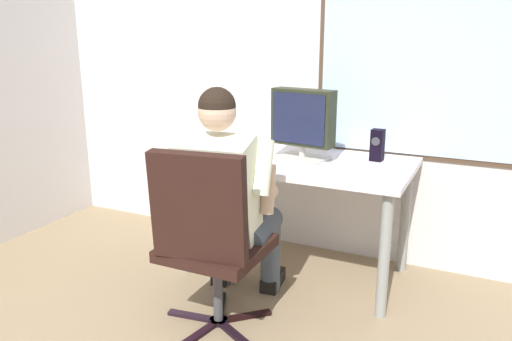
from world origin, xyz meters
TOP-DOWN VIEW (x-y plane):
  - wall_rear at (0.02, 2.54)m, footprint 4.76×0.08m
  - desk at (-0.19, 2.09)m, footprint 1.41×0.77m
  - office_chair at (-0.31, 1.22)m, footprint 0.57×0.58m
  - person_seated at (-0.34, 1.47)m, footprint 0.57×0.79m
  - crt_monitor at (-0.16, 2.10)m, footprint 0.41×0.28m
  - wine_glass at (-0.50, 1.92)m, footprint 0.08×0.08m
  - desk_speaker at (0.27, 2.27)m, footprint 0.08×0.08m
  - book_stack at (-0.62, 2.09)m, footprint 0.20×0.16m
  - coffee_mug at (-0.66, 1.89)m, footprint 0.09×0.09m

SIDE VIEW (x-z plane):
  - office_chair at x=-0.31m, z-range 0.06..1.06m
  - desk at x=-0.19m, z-range 0.28..1.04m
  - person_seated at x=-0.34m, z-range 0.03..1.30m
  - book_stack at x=-0.62m, z-range 0.76..0.81m
  - coffee_mug at x=-0.66m, z-range 0.76..0.86m
  - wine_glass at x=-0.50m, z-range 0.79..0.92m
  - desk_speaker at x=0.27m, z-range 0.76..0.96m
  - crt_monitor at x=-0.16m, z-range 0.79..1.22m
  - wall_rear at x=0.02m, z-range 0.00..2.72m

